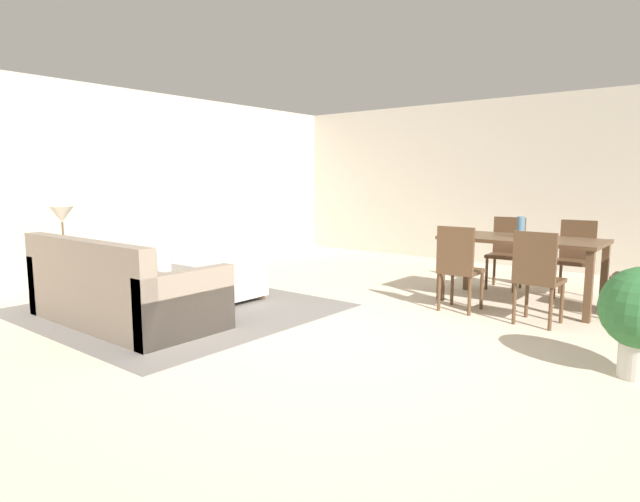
{
  "coord_description": "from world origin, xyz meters",
  "views": [
    {
      "loc": [
        2.58,
        -3.61,
        1.41
      ],
      "look_at": [
        -1.02,
        0.87,
        0.62
      ],
      "focal_mm": 29.49,
      "sensor_mm": 36.0,
      "label": 1
    }
  ],
  "objects_px": {
    "dining_chair_near_right": "(537,273)",
    "vase_centerpiece": "(521,227)",
    "dining_chair_near_left": "(458,264)",
    "dining_chair_far_left": "(507,248)",
    "ottoman_table": "(219,279)",
    "dining_chair_far_right": "(576,254)",
    "couch": "(121,294)",
    "table_lamp": "(62,216)",
    "side_table": "(65,262)",
    "dining_table": "(521,246)"
  },
  "relations": [
    {
      "from": "table_lamp",
      "to": "dining_chair_far_left",
      "type": "bearing_deg",
      "value": 46.74
    },
    {
      "from": "ottoman_table",
      "to": "dining_chair_far_left",
      "type": "xyz_separation_m",
      "value": [
        2.47,
        2.72,
        0.29
      ]
    },
    {
      "from": "couch",
      "to": "table_lamp",
      "type": "bearing_deg",
      "value": 175.92
    },
    {
      "from": "couch",
      "to": "dining_chair_far_right",
      "type": "bearing_deg",
      "value": 51.7
    },
    {
      "from": "dining_chair_far_left",
      "to": "table_lamp",
      "type": "bearing_deg",
      "value": -133.26
    },
    {
      "from": "ottoman_table",
      "to": "dining_chair_far_left",
      "type": "height_order",
      "value": "dining_chair_far_left"
    },
    {
      "from": "dining_chair_near_left",
      "to": "couch",
      "type": "bearing_deg",
      "value": -134.16
    },
    {
      "from": "dining_chair_near_right",
      "to": "dining_chair_near_left",
      "type": "bearing_deg",
      "value": 177.28
    },
    {
      "from": "dining_table",
      "to": "dining_chair_far_right",
      "type": "xyz_separation_m",
      "value": [
        0.39,
        0.8,
        -0.15
      ]
    },
    {
      "from": "ottoman_table",
      "to": "dining_chair_far_right",
      "type": "relative_size",
      "value": 1.17
    },
    {
      "from": "dining_chair_near_right",
      "to": "dining_chair_far_right",
      "type": "relative_size",
      "value": 1.0
    },
    {
      "from": "vase_centerpiece",
      "to": "couch",
      "type": "bearing_deg",
      "value": -130.42
    },
    {
      "from": "table_lamp",
      "to": "dining_table",
      "type": "xyz_separation_m",
      "value": [
        4.15,
        3.15,
        -0.32
      ]
    },
    {
      "from": "table_lamp",
      "to": "dining_chair_near_right",
      "type": "bearing_deg",
      "value": 27.18
    },
    {
      "from": "table_lamp",
      "to": "dining_chair_far_left",
      "type": "relative_size",
      "value": 0.57
    },
    {
      "from": "ottoman_table",
      "to": "dining_chair_far_left",
      "type": "bearing_deg",
      "value": 47.8
    },
    {
      "from": "couch",
      "to": "dining_chair_near_right",
      "type": "height_order",
      "value": "dining_chair_near_right"
    },
    {
      "from": "dining_table",
      "to": "vase_centerpiece",
      "type": "height_order",
      "value": "vase_centerpiece"
    },
    {
      "from": "dining_chair_far_right",
      "to": "couch",
      "type": "bearing_deg",
      "value": -128.3
    },
    {
      "from": "table_lamp",
      "to": "vase_centerpiece",
      "type": "xyz_separation_m",
      "value": [
        4.13,
        3.17,
        -0.11
      ]
    },
    {
      "from": "dining_chair_near_right",
      "to": "vase_centerpiece",
      "type": "bearing_deg",
      "value": 117.95
    },
    {
      "from": "dining_table",
      "to": "dining_chair_far_left",
      "type": "relative_size",
      "value": 1.84
    },
    {
      "from": "dining_chair_far_right",
      "to": "dining_table",
      "type": "bearing_deg",
      "value": -115.81
    },
    {
      "from": "couch",
      "to": "dining_table",
      "type": "relative_size",
      "value": 1.23
    },
    {
      "from": "dining_table",
      "to": "vase_centerpiece",
      "type": "xyz_separation_m",
      "value": [
        -0.03,
        0.02,
        0.21
      ]
    },
    {
      "from": "dining_chair_far_left",
      "to": "dining_chair_far_right",
      "type": "bearing_deg",
      "value": 0.59
    },
    {
      "from": "couch",
      "to": "dining_chair_far_left",
      "type": "bearing_deg",
      "value": 59.59
    },
    {
      "from": "dining_chair_far_left",
      "to": "dining_chair_far_right",
      "type": "height_order",
      "value": "same"
    },
    {
      "from": "table_lamp",
      "to": "dining_chair_near_left",
      "type": "height_order",
      "value": "table_lamp"
    },
    {
      "from": "dining_chair_near_left",
      "to": "dining_chair_far_left",
      "type": "distance_m",
      "value": 1.56
    },
    {
      "from": "dining_chair_far_left",
      "to": "dining_chair_near_right",
      "type": "bearing_deg",
      "value": -61.98
    },
    {
      "from": "dining_table",
      "to": "dining_chair_far_left",
      "type": "height_order",
      "value": "dining_chair_far_left"
    },
    {
      "from": "couch",
      "to": "ottoman_table",
      "type": "height_order",
      "value": "couch"
    },
    {
      "from": "couch",
      "to": "table_lamp",
      "type": "xyz_separation_m",
      "value": [
        -1.34,
        0.1,
        0.7
      ]
    },
    {
      "from": "table_lamp",
      "to": "vase_centerpiece",
      "type": "height_order",
      "value": "table_lamp"
    },
    {
      "from": "side_table",
      "to": "vase_centerpiece",
      "type": "xyz_separation_m",
      "value": [
        4.13,
        3.17,
        0.42
      ]
    },
    {
      "from": "table_lamp",
      "to": "dining_chair_near_right",
      "type": "xyz_separation_m",
      "value": [
        4.57,
        2.35,
        -0.47
      ]
    },
    {
      "from": "dining_chair_near_left",
      "to": "dining_chair_near_right",
      "type": "relative_size",
      "value": 1.0
    },
    {
      "from": "side_table",
      "to": "dining_chair_near_right",
      "type": "relative_size",
      "value": 0.63
    },
    {
      "from": "side_table",
      "to": "dining_table",
      "type": "height_order",
      "value": "dining_table"
    },
    {
      "from": "table_lamp",
      "to": "dining_table",
      "type": "height_order",
      "value": "table_lamp"
    },
    {
      "from": "dining_chair_near_left",
      "to": "dining_chair_far_left",
      "type": "height_order",
      "value": "same"
    },
    {
      "from": "couch",
      "to": "vase_centerpiece",
      "type": "height_order",
      "value": "vase_centerpiece"
    },
    {
      "from": "vase_centerpiece",
      "to": "dining_chair_near_right",
      "type": "bearing_deg",
      "value": -62.05
    },
    {
      "from": "dining_chair_far_right",
      "to": "table_lamp",
      "type": "bearing_deg",
      "value": -138.94
    },
    {
      "from": "ottoman_table",
      "to": "dining_table",
      "type": "relative_size",
      "value": 0.64
    },
    {
      "from": "dining_table",
      "to": "dining_chair_near_left",
      "type": "bearing_deg",
      "value": -117.67
    },
    {
      "from": "side_table",
      "to": "dining_chair_far_left",
      "type": "height_order",
      "value": "dining_chair_far_left"
    },
    {
      "from": "dining_chair_near_left",
      "to": "dining_chair_far_right",
      "type": "height_order",
      "value": "same"
    },
    {
      "from": "side_table",
      "to": "ottoman_table",
      "type": "bearing_deg",
      "value": 44.52
    }
  ]
}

